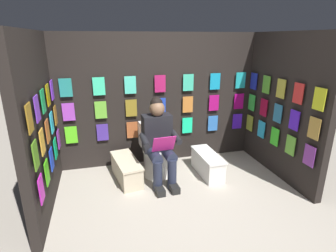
% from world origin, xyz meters
% --- Properties ---
extents(ground_plane, '(30.00, 30.00, 0.00)m').
position_xyz_m(ground_plane, '(0.00, 0.00, 0.00)').
color(ground_plane, '#B2A899').
extents(display_wall_back, '(3.21, 0.14, 2.04)m').
position_xyz_m(display_wall_back, '(0.00, -1.77, 1.02)').
color(display_wall_back, black).
rests_on(display_wall_back, ground).
extents(display_wall_left, '(0.14, 1.72, 2.04)m').
position_xyz_m(display_wall_left, '(-1.60, -0.86, 1.02)').
color(display_wall_left, black).
rests_on(display_wall_left, ground).
extents(display_wall_right, '(0.14, 1.72, 2.04)m').
position_xyz_m(display_wall_right, '(1.60, -0.86, 1.02)').
color(display_wall_right, black).
rests_on(display_wall_right, ground).
extents(toilet, '(0.41, 0.56, 0.77)m').
position_xyz_m(toilet, '(0.17, -1.29, 0.33)').
color(toilet, white).
rests_on(toilet, ground).
extents(person_reading, '(0.54, 0.70, 1.19)m').
position_xyz_m(person_reading, '(0.16, -1.07, 0.60)').
color(person_reading, black).
rests_on(person_reading, ground).
extents(comic_longbox_near, '(0.41, 0.80, 0.32)m').
position_xyz_m(comic_longbox_near, '(0.62, -1.20, 0.16)').
color(comic_longbox_near, beige).
rests_on(comic_longbox_near, ground).
extents(comic_longbox_far, '(0.29, 0.73, 0.33)m').
position_xyz_m(comic_longbox_far, '(-0.57, -1.07, 0.16)').
color(comic_longbox_far, white).
rests_on(comic_longbox_far, ground).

